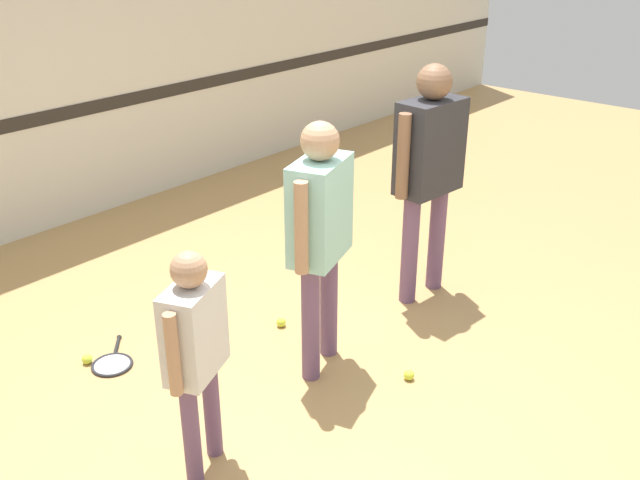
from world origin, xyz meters
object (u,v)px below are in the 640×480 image
person_instructor (320,223)px  tennis_ball_by_spare_racket (87,359)px  tennis_ball_stray_right (281,322)px  person_student_left (195,342)px  person_student_right (429,159)px  tennis_ball_near_instructor (409,375)px  tennis_ball_stray_left (189,351)px  racket_spare_on_floor (113,363)px

person_instructor → tennis_ball_by_spare_racket: 1.79m
tennis_ball_stray_right → person_student_left: bearing=-152.4°
person_student_right → tennis_ball_near_instructor: size_ratio=26.45×
tennis_ball_near_instructor → tennis_ball_by_spare_racket: bearing=126.1°
person_student_left → tennis_ball_stray_left: bearing=32.1°
person_instructor → racket_spare_on_floor: size_ratio=3.60×
person_instructor → racket_spare_on_floor: bearing=113.0°
person_student_right → tennis_ball_stray_left: bearing=-16.1°
person_student_right → tennis_ball_by_spare_racket: size_ratio=26.45×
person_student_left → tennis_ball_near_instructor: person_student_left is taller
person_instructor → person_student_right: (1.22, 0.04, 0.08)m
person_student_left → person_student_right: bearing=-18.1°
tennis_ball_near_instructor → tennis_ball_stray_left: same height
racket_spare_on_floor → tennis_ball_stray_right: tennis_ball_stray_right is taller
person_student_right → tennis_ball_near_instructor: (-0.98, -0.57, -1.05)m
tennis_ball_near_instructor → tennis_ball_by_spare_racket: same height
person_student_left → tennis_ball_by_spare_racket: 1.50m
person_student_right → tennis_ball_stray_left: (-1.71, 0.68, -1.05)m
tennis_ball_near_instructor → racket_spare_on_floor: bearing=125.9°
person_student_right → racket_spare_on_floor: size_ratio=3.91×
person_student_left → racket_spare_on_floor: bearing=56.5°
tennis_ball_near_instructor → tennis_ball_stray_right: same height
tennis_ball_near_instructor → tennis_ball_stray_left: 1.44m
person_instructor → person_student_left: (-1.10, -0.16, -0.22)m
person_student_right → racket_spare_on_floor: bearing=-19.5°
person_instructor → person_student_right: person_student_right is taller
person_student_left → tennis_ball_stray_left: 1.30m
racket_spare_on_floor → tennis_ball_by_spare_racket: (-0.10, 0.13, 0.02)m
person_instructor → tennis_ball_stray_left: 1.30m
person_student_left → tennis_ball_near_instructor: (1.34, -0.38, -0.74)m
tennis_ball_stray_right → person_instructor: bearing=-108.1°
tennis_ball_by_spare_racket → person_instructor: bearing=-49.3°
person_student_left → tennis_ball_stray_right: 1.61m
racket_spare_on_floor → tennis_ball_stray_right: (1.05, -0.51, 0.02)m
person_student_left → racket_spare_on_floor: size_ratio=2.81×
person_student_left → racket_spare_on_floor: (0.22, 1.17, -0.77)m
tennis_ball_stray_right → tennis_ball_by_spare_racket: bearing=151.1°
person_instructor → tennis_ball_near_instructor: person_instructor is taller
person_instructor → person_student_left: person_instructor is taller
tennis_ball_near_instructor → tennis_ball_stray_right: (-0.07, 1.04, 0.00)m
tennis_ball_by_spare_racket → tennis_ball_stray_right: same height
tennis_ball_by_spare_racket → person_student_right: bearing=-26.7°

